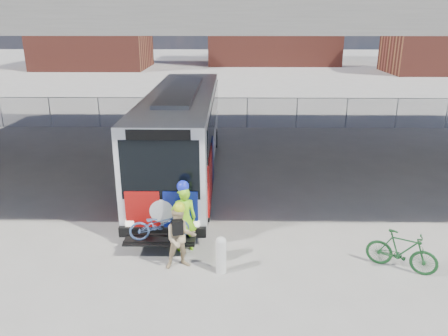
{
  "coord_description": "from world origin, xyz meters",
  "views": [
    {
      "loc": [
        -0.04,
        -14.03,
        6.39
      ],
      "look_at": [
        -0.23,
        -0.2,
        1.6
      ],
      "focal_mm": 35.0,
      "sensor_mm": 36.0,
      "label": 1
    }
  ],
  "objects_px": {
    "cyclist_tan": "(180,237)",
    "bike_parked": "(402,251)",
    "bollard": "(221,254)",
    "cyclist_hivis": "(184,217)",
    "bus": "(182,127)"
  },
  "relations": [
    {
      "from": "bollard",
      "to": "bus",
      "type": "bearing_deg",
      "value": 103.04
    },
    {
      "from": "bollard",
      "to": "cyclist_tan",
      "type": "bearing_deg",
      "value": 166.52
    },
    {
      "from": "bus",
      "to": "cyclist_tan",
      "type": "bearing_deg",
      "value": -84.79
    },
    {
      "from": "bollard",
      "to": "cyclist_tan",
      "type": "distance_m",
      "value": 1.16
    },
    {
      "from": "cyclist_tan",
      "to": "bike_parked",
      "type": "xyz_separation_m",
      "value": [
        5.85,
        -0.04,
        -0.35
      ]
    },
    {
      "from": "bus",
      "to": "cyclist_hivis",
      "type": "distance_m",
      "value": 6.45
    },
    {
      "from": "bus",
      "to": "cyclist_tan",
      "type": "xyz_separation_m",
      "value": [
        0.66,
        -7.25,
        -1.21
      ]
    },
    {
      "from": "bus",
      "to": "cyclist_tan",
      "type": "relative_size",
      "value": 6.83
    },
    {
      "from": "bollard",
      "to": "bike_parked",
      "type": "xyz_separation_m",
      "value": [
        4.77,
        0.22,
        -0.01
      ]
    },
    {
      "from": "bus",
      "to": "bollard",
      "type": "relative_size",
      "value": 12.37
    },
    {
      "from": "bollard",
      "to": "cyclist_hivis",
      "type": "height_order",
      "value": "cyclist_hivis"
    },
    {
      "from": "bollard",
      "to": "cyclist_hivis",
      "type": "relative_size",
      "value": 0.49
    },
    {
      "from": "cyclist_hivis",
      "to": "bike_parked",
      "type": "distance_m",
      "value": 5.95
    },
    {
      "from": "cyclist_hivis",
      "to": "cyclist_tan",
      "type": "bearing_deg",
      "value": 76.15
    },
    {
      "from": "bus",
      "to": "bollard",
      "type": "xyz_separation_m",
      "value": [
        1.74,
        -7.51,
        -1.55
      ]
    }
  ]
}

